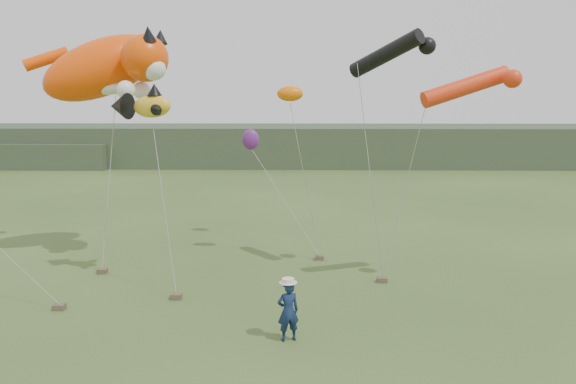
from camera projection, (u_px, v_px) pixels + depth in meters
name	position (u px, v px, depth m)	size (l,w,h in m)	color
ground	(250.00, 339.00, 16.23)	(120.00, 120.00, 0.00)	#385123
headland	(257.00, 145.00, 60.04)	(90.00, 13.00, 4.00)	#2D3D28
festival_attendant	(288.00, 311.00, 16.03)	(0.64, 0.42, 1.77)	#122347
sandbag_anchors	(214.00, 281.00, 21.17)	(11.43, 6.29, 0.19)	brown
cat_kite	(111.00, 67.00, 23.29)	(6.75, 4.26, 4.00)	#F74805
fish_kite	(140.00, 105.00, 20.43)	(2.66, 1.75, 1.30)	gold
tube_kites	(432.00, 68.00, 20.14)	(5.64, 3.79, 2.81)	black
misc_kites	(268.00, 119.00, 25.34)	(2.95, 4.37, 2.99)	orange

